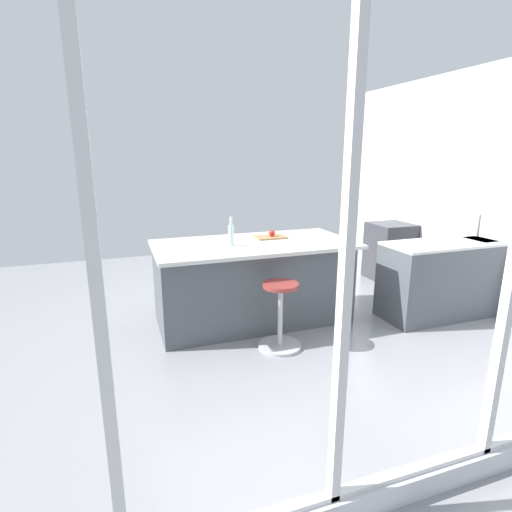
{
  "coord_description": "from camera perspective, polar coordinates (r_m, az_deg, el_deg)",
  "views": [
    {
      "loc": [
        1.49,
        4.1,
        1.92
      ],
      "look_at": [
        0.05,
        0.01,
        0.81
      ],
      "focal_mm": 28.06,
      "sensor_mm": 36.0,
      "label": 1
    }
  ],
  "objects": [
    {
      "name": "water_bottle",
      "position": [
        4.33,
        -3.57,
        3.09
      ],
      "size": [
        0.06,
        0.06,
        0.31
      ],
      "color": "silver",
      "rests_on": "kitchen_island"
    },
    {
      "name": "stool_by_window",
      "position": [
        4.07,
        3.46,
        -8.76
      ],
      "size": [
        0.44,
        0.44,
        0.69
      ],
      "color": "#B7B7BC",
      "rests_on": "ground_plane"
    },
    {
      "name": "kitchen_island",
      "position": [
        4.65,
        -0.4,
        -3.66
      ],
      "size": [
        2.23,
        1.12,
        0.96
      ],
      "color": "#4C5156",
      "rests_on": "ground_plane"
    },
    {
      "name": "interior_partition_left",
      "position": [
        5.99,
        27.54,
        8.55
      ],
      "size": [
        0.12,
        5.18,
        2.97
      ],
      "color": "silver",
      "rests_on": "ground_plane"
    },
    {
      "name": "cutting_board",
      "position": [
        4.74,
        2.08,
        2.71
      ],
      "size": [
        0.36,
        0.24,
        0.02
      ],
      "primitive_type": "cube",
      "color": "olive",
      "rests_on": "kitchen_island"
    },
    {
      "name": "ground_plane",
      "position": [
        4.76,
        0.51,
        -9.44
      ],
      "size": [
        7.44,
        7.44,
        0.0
      ],
      "primitive_type": "plane",
      "color": "gray"
    },
    {
      "name": "window_panel_rear",
      "position": [
        2.17,
        24.65,
        0.73
      ],
      "size": [
        5.72,
        0.12,
        2.97
      ],
      "color": "silver",
      "rests_on": "ground_plane"
    },
    {
      "name": "oven_range",
      "position": [
        6.6,
        18.54,
        0.62
      ],
      "size": [
        0.6,
        0.61,
        0.88
      ],
      "color": "#38383D",
      "rests_on": "ground_plane"
    },
    {
      "name": "apple_red",
      "position": [
        4.73,
        2.29,
        3.28
      ],
      "size": [
        0.08,
        0.08,
        0.08
      ],
      "primitive_type": "sphere",
      "color": "red",
      "rests_on": "cutting_board"
    },
    {
      "name": "sink_cabinet",
      "position": [
        5.58,
        27.63,
        -2.51
      ],
      "size": [
        2.19,
        0.6,
        1.19
      ],
      "color": "#4C5156",
      "rests_on": "ground_plane"
    }
  ]
}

